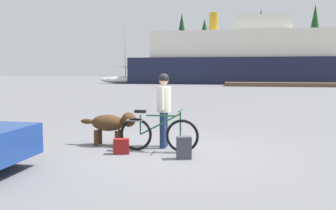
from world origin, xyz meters
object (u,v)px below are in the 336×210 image
(backpack, at_px, (184,148))
(ferry_boat, at_px, (240,59))
(handbag_pannier, at_px, (121,146))
(sailboat_moored, at_px, (126,79))
(person_cyclist, at_px, (164,103))
(dog, at_px, (112,123))
(bicycle, at_px, (158,134))

(backpack, relative_size, ferry_boat, 0.02)
(handbag_pannier, height_order, sailboat_moored, sailboat_moored)
(person_cyclist, distance_m, backpack, 1.37)
(handbag_pannier, distance_m, ferry_boat, 38.84)
(handbag_pannier, xyz_separation_m, ferry_boat, (2.46, 38.65, 2.94))
(handbag_pannier, relative_size, ferry_boat, 0.01)
(dog, bearing_deg, backpack, -26.42)
(backpack, bearing_deg, dog, 153.58)
(sailboat_moored, bearing_deg, handbag_pannier, -72.07)
(bicycle, height_order, sailboat_moored, sailboat_moored)
(dog, distance_m, handbag_pannier, 0.97)
(sailboat_moored, bearing_deg, ferry_boat, 8.57)
(backpack, distance_m, handbag_pannier, 1.35)
(person_cyclist, bearing_deg, handbag_pannier, -132.19)
(dog, bearing_deg, ferry_boat, 85.55)
(dog, distance_m, ferry_boat, 38.09)
(bicycle, distance_m, dog, 1.26)
(backpack, relative_size, sailboat_moored, 0.06)
(dog, bearing_deg, handbag_pannier, -57.34)
(bicycle, relative_size, dog, 1.29)
(person_cyclist, xyz_separation_m, backpack, (0.60, -0.95, -0.77))
(person_cyclist, relative_size, backpack, 3.76)
(backpack, xyz_separation_m, handbag_pannier, (-1.34, 0.15, -0.06))
(handbag_pannier, xyz_separation_m, sailboat_moored, (-11.81, 36.50, 0.33))
(bicycle, xyz_separation_m, backpack, (0.64, -0.52, -0.16))
(person_cyclist, relative_size, handbag_pannier, 5.20)
(person_cyclist, bearing_deg, sailboat_moored, 109.37)
(ferry_boat, bearing_deg, person_cyclist, -92.61)
(dog, height_order, sailboat_moored, sailboat_moored)
(bicycle, bearing_deg, backpack, -39.04)
(ferry_boat, xyz_separation_m, sailboat_moored, (-14.27, -2.15, -2.61))
(sailboat_moored, bearing_deg, person_cyclist, -70.63)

